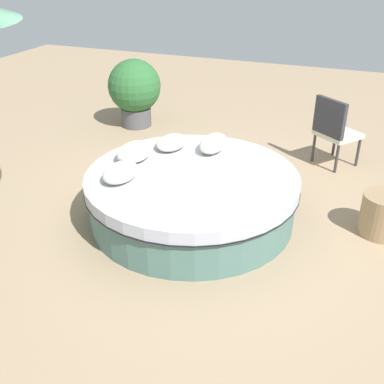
{
  "coord_description": "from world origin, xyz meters",
  "views": [
    {
      "loc": [
        4.22,
        1.64,
        2.79
      ],
      "look_at": [
        0.0,
        0.0,
        0.34
      ],
      "focal_mm": 43.04,
      "sensor_mm": 36.0,
      "label": 1
    }
  ],
  "objects_px": {
    "throw_pillow_1": "(172,142)",
    "side_table": "(383,215)",
    "throw_pillow_2": "(135,152)",
    "planter": "(135,89)",
    "throw_pillow_0": "(213,143)",
    "throw_pillow_3": "(121,172)",
    "patio_chair": "(334,128)",
    "round_bed": "(192,196)"
  },
  "relations": [
    {
      "from": "side_table",
      "to": "throw_pillow_0",
      "type": "bearing_deg",
      "value": -96.82
    },
    {
      "from": "patio_chair",
      "to": "planter",
      "type": "relative_size",
      "value": 0.86
    },
    {
      "from": "throw_pillow_1",
      "to": "planter",
      "type": "bearing_deg",
      "value": -141.76
    },
    {
      "from": "throw_pillow_1",
      "to": "patio_chair",
      "type": "height_order",
      "value": "patio_chair"
    },
    {
      "from": "throw_pillow_1",
      "to": "side_table",
      "type": "xyz_separation_m",
      "value": [
        0.14,
        2.52,
        -0.41
      ]
    },
    {
      "from": "round_bed",
      "to": "throw_pillow_2",
      "type": "xyz_separation_m",
      "value": [
        -0.13,
        -0.77,
        0.37
      ]
    },
    {
      "from": "throw_pillow_0",
      "to": "side_table",
      "type": "distance_m",
      "value": 2.07
    },
    {
      "from": "round_bed",
      "to": "patio_chair",
      "type": "distance_m",
      "value": 2.45
    },
    {
      "from": "patio_chair",
      "to": "throw_pillow_3",
      "type": "bearing_deg",
      "value": -90.96
    },
    {
      "from": "round_bed",
      "to": "throw_pillow_1",
      "type": "relative_size",
      "value": 4.67
    },
    {
      "from": "throw_pillow_1",
      "to": "throw_pillow_3",
      "type": "bearing_deg",
      "value": -9.04
    },
    {
      "from": "throw_pillow_0",
      "to": "throw_pillow_3",
      "type": "distance_m",
      "value": 1.28
    },
    {
      "from": "patio_chair",
      "to": "side_table",
      "type": "relative_size",
      "value": 2.1
    },
    {
      "from": "round_bed",
      "to": "throw_pillow_2",
      "type": "relative_size",
      "value": 4.37
    },
    {
      "from": "throw_pillow_1",
      "to": "throw_pillow_3",
      "type": "xyz_separation_m",
      "value": [
        0.99,
        -0.16,
        0.01
      ]
    },
    {
      "from": "throw_pillow_1",
      "to": "planter",
      "type": "height_order",
      "value": "planter"
    },
    {
      "from": "round_bed",
      "to": "throw_pillow_3",
      "type": "height_order",
      "value": "throw_pillow_3"
    },
    {
      "from": "throw_pillow_0",
      "to": "side_table",
      "type": "height_order",
      "value": "throw_pillow_0"
    },
    {
      "from": "round_bed",
      "to": "throw_pillow_3",
      "type": "relative_size",
      "value": 4.79
    },
    {
      "from": "throw_pillow_3",
      "to": "patio_chair",
      "type": "distance_m",
      "value": 3.14
    },
    {
      "from": "throw_pillow_1",
      "to": "planter",
      "type": "xyz_separation_m",
      "value": [
        -1.92,
        -1.51,
        -0.0
      ]
    },
    {
      "from": "throw_pillow_1",
      "to": "throw_pillow_2",
      "type": "relative_size",
      "value": 0.94
    },
    {
      "from": "throw_pillow_2",
      "to": "planter",
      "type": "distance_m",
      "value": 2.69
    },
    {
      "from": "patio_chair",
      "to": "side_table",
      "type": "bearing_deg",
      "value": -28.16
    },
    {
      "from": "throw_pillow_1",
      "to": "side_table",
      "type": "bearing_deg",
      "value": 86.87
    },
    {
      "from": "round_bed",
      "to": "planter",
      "type": "bearing_deg",
      "value": -141.3
    },
    {
      "from": "patio_chair",
      "to": "side_table",
      "type": "xyz_separation_m",
      "value": [
        1.6,
        0.72,
        -0.33
      ]
    },
    {
      "from": "throw_pillow_0",
      "to": "throw_pillow_3",
      "type": "bearing_deg",
      "value": -31.19
    },
    {
      "from": "throw_pillow_2",
      "to": "side_table",
      "type": "bearing_deg",
      "value": 96.79
    },
    {
      "from": "throw_pillow_0",
      "to": "throw_pillow_3",
      "type": "xyz_separation_m",
      "value": [
        1.1,
        -0.66,
        -0.01
      ]
    },
    {
      "from": "round_bed",
      "to": "patio_chair",
      "type": "height_order",
      "value": "patio_chair"
    },
    {
      "from": "throw_pillow_2",
      "to": "throw_pillow_1",
      "type": "bearing_deg",
      "value": 150.6
    },
    {
      "from": "throw_pillow_0",
      "to": "throw_pillow_2",
      "type": "bearing_deg",
      "value": -53.41
    },
    {
      "from": "throw_pillow_3",
      "to": "side_table",
      "type": "distance_m",
      "value": 2.84
    },
    {
      "from": "throw_pillow_0",
      "to": "side_table",
      "type": "relative_size",
      "value": 1.15
    },
    {
      "from": "throw_pillow_0",
      "to": "throw_pillow_1",
      "type": "relative_size",
      "value": 1.05
    },
    {
      "from": "round_bed",
      "to": "side_table",
      "type": "distance_m",
      "value": 2.07
    },
    {
      "from": "round_bed",
      "to": "throw_pillow_2",
      "type": "bearing_deg",
      "value": -99.3
    },
    {
      "from": "throw_pillow_0",
      "to": "throw_pillow_3",
      "type": "relative_size",
      "value": 1.08
    },
    {
      "from": "throw_pillow_2",
      "to": "side_table",
      "type": "height_order",
      "value": "throw_pillow_2"
    },
    {
      "from": "throw_pillow_0",
      "to": "throw_pillow_1",
      "type": "height_order",
      "value": "throw_pillow_0"
    },
    {
      "from": "throw_pillow_1",
      "to": "side_table",
      "type": "relative_size",
      "value": 1.09
    }
  ]
}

